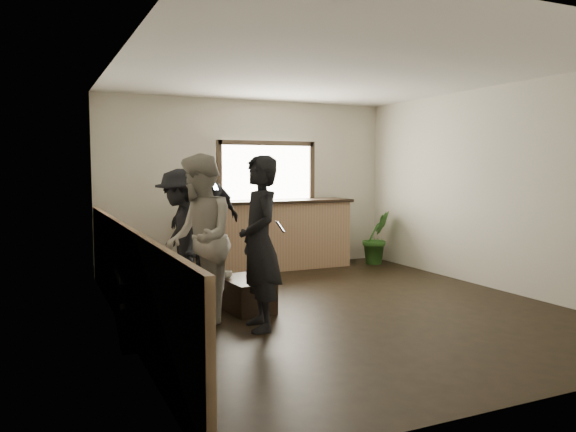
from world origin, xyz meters
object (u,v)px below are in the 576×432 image
cup_b (265,276)px  person_b (199,239)px  bar_counter (273,231)px  person_a (260,243)px  coffee_table (245,294)px  sofa (154,294)px  person_c (181,236)px  cup_a (228,275)px  person_d (206,221)px  potted_plant (377,237)px

cup_b → person_b: size_ratio=0.06×
bar_counter → person_a: bearing=-115.2°
bar_counter → coffee_table: (-1.36, -2.35, -0.46)m
sofa → person_c: 1.10m
coffee_table → cup_a: size_ratio=7.48×
person_b → person_c: person_b is taller
cup_a → cup_b: size_ratio=1.07×
bar_counter → sofa: bearing=-135.1°
sofa → person_b: bearing=-114.0°
bar_counter → cup_a: bar_counter is taller
coffee_table → person_b: (-0.64, -0.34, 0.73)m
cup_b → person_d: (-0.21, 1.67, 0.52)m
sofa → person_b: 0.80m
person_a → person_c: size_ratio=1.08×
sofa → cup_b: bearing=-89.1°
person_d → bar_counter: bearing=-166.4°
person_a → potted_plant: bearing=137.1°
cup_a → potted_plant: potted_plant is taller
potted_plant → person_a: bearing=-139.4°
bar_counter → coffee_table: 2.76m
coffee_table → person_a: 1.10m
coffee_table → cup_a: cup_a is taller
potted_plant → person_b: (-3.85, -2.39, 0.45)m
person_a → person_c: person_a is taller
cup_a → person_a: person_a is taller
coffee_table → person_a: bearing=-99.2°
person_a → coffee_table: bearing=177.3°
cup_b → person_a: person_a is taller
person_a → person_b: person_b is taller
cup_a → cup_b: cup_b is taller
potted_plant → person_b: 4.56m
cup_b → person_a: bearing=-116.5°
bar_counter → person_a: (-1.50, -3.17, 0.26)m
cup_b → person_d: 1.76m
person_c → sofa: bearing=-32.8°
sofa → person_a: size_ratio=1.15×
person_c → person_d: size_ratio=0.89×
cup_a → person_b: 0.83m
person_c → person_d: person_d is taller
person_c → person_d: bearing=143.3°
sofa → person_c: person_c is taller
coffee_table → person_c: 1.13m
sofa → person_d: (1.06, 1.58, 0.63)m
person_a → person_d: bearing=-176.1°
person_a → person_d: person_d is taller
bar_counter → cup_a: bearing=-124.5°
cup_b → person_a: 0.86m
sofa → cup_b: size_ratio=20.13×
potted_plant → person_b: bearing=-148.1°
bar_counter → person_c: bar_counter is taller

